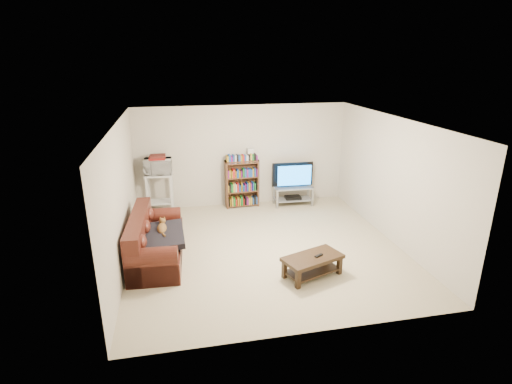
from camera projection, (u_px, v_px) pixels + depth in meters
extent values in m
plane|color=beige|center=(265.00, 248.00, 7.57)|extent=(5.00, 5.00, 0.00)
plane|color=white|center=(266.00, 121.00, 6.79)|extent=(5.00, 5.00, 0.00)
plane|color=beige|center=(243.00, 156.00, 9.50)|extent=(5.00, 0.00, 5.00)
plane|color=beige|center=(311.00, 251.00, 4.86)|extent=(5.00, 0.00, 5.00)
plane|color=beige|center=(121.00, 197.00, 6.71)|extent=(0.00, 5.00, 5.00)
plane|color=beige|center=(393.00, 180.00, 7.65)|extent=(0.00, 5.00, 5.00)
cube|color=#4A1B13|center=(158.00, 249.00, 7.12)|extent=(0.94, 2.00, 0.37)
cube|color=#4A1B13|center=(139.00, 238.00, 7.00)|extent=(0.36, 1.97, 0.82)
cube|color=#4A1B13|center=(153.00, 270.00, 6.30)|extent=(0.82, 0.28, 0.49)
cube|color=#4A1B13|center=(161.00, 227.00, 7.91)|extent=(0.82, 0.28, 0.49)
cube|color=black|center=(161.00, 236.00, 6.91)|extent=(0.79, 1.01, 0.18)
cube|color=black|center=(313.00, 258.00, 6.52)|extent=(1.09, 0.79, 0.06)
cube|color=black|center=(312.00, 270.00, 6.59)|extent=(0.98, 0.71, 0.03)
cube|color=black|center=(298.00, 280.00, 6.22)|extent=(0.09, 0.09, 0.30)
cube|color=black|center=(339.00, 266.00, 6.64)|extent=(0.09, 0.09, 0.30)
cube|color=black|center=(284.00, 270.00, 6.52)|extent=(0.09, 0.09, 0.30)
cube|color=black|center=(325.00, 257.00, 6.94)|extent=(0.09, 0.09, 0.30)
cube|color=black|center=(319.00, 255.00, 6.52)|extent=(0.16, 0.12, 0.02)
cube|color=#999EA3|center=(293.00, 187.00, 9.63)|extent=(0.94, 0.44, 0.03)
cube|color=#999EA3|center=(293.00, 199.00, 9.73)|extent=(0.89, 0.42, 0.02)
cube|color=gray|center=(277.00, 199.00, 9.46)|extent=(0.05, 0.05, 0.46)
cube|color=gray|center=(312.00, 197.00, 9.61)|extent=(0.05, 0.05, 0.46)
cube|color=gray|center=(274.00, 194.00, 9.80)|extent=(0.05, 0.05, 0.46)
cube|color=gray|center=(308.00, 192.00, 9.94)|extent=(0.05, 0.05, 0.46)
imported|color=black|center=(294.00, 175.00, 9.53)|extent=(1.00, 0.16, 0.58)
cube|color=black|center=(293.00, 197.00, 9.72)|extent=(0.38, 0.27, 0.06)
cube|color=#4D2E1A|center=(226.00, 185.00, 9.42)|extent=(0.05, 0.25, 1.15)
cube|color=#4D2E1A|center=(257.00, 182.00, 9.59)|extent=(0.05, 0.25, 1.15)
cube|color=#4D2E1A|center=(242.00, 161.00, 9.33)|extent=(0.80, 0.28, 0.03)
cube|color=maroon|center=(234.00, 159.00, 9.27)|extent=(0.24, 0.19, 0.06)
cube|color=silver|center=(159.00, 174.00, 8.90)|extent=(0.62, 0.46, 0.04)
cube|color=silver|center=(161.00, 202.00, 9.11)|extent=(0.56, 0.41, 0.03)
cube|color=silver|center=(148.00, 198.00, 8.85)|extent=(0.05, 0.05, 0.93)
cube|color=silver|center=(172.00, 197.00, 8.93)|extent=(0.05, 0.05, 0.93)
cube|color=silver|center=(149.00, 193.00, 9.18)|extent=(0.05, 0.05, 0.93)
cube|color=silver|center=(172.00, 192.00, 9.27)|extent=(0.05, 0.05, 0.93)
imported|color=silver|center=(158.00, 166.00, 8.84)|extent=(0.61, 0.42, 0.33)
cube|color=maroon|center=(157.00, 158.00, 8.78)|extent=(0.36, 0.32, 0.05)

